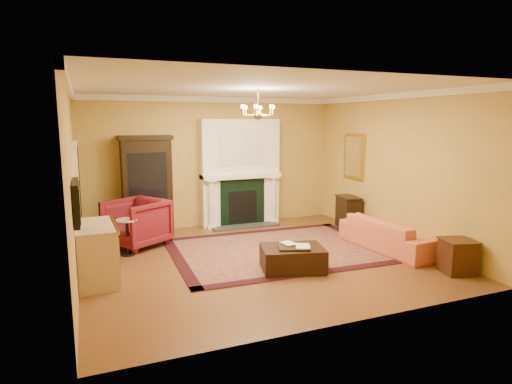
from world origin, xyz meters
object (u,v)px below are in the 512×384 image
china_cabinet (147,188)px  wingback_armchair (136,221)px  commode (96,253)px  console_table (348,213)px  leather_ottoman (292,258)px  pedestal_table (127,234)px  coral_sofa (390,229)px  end_table (457,257)px

china_cabinet → wingback_armchair: 1.09m
wingback_armchair → commode: bearing=-57.5°
console_table → leather_ottoman: console_table is taller
pedestal_table → coral_sofa: size_ratio=0.33×
commode → console_table: bearing=12.1°
end_table → leather_ottoman: 2.67m
leather_ottoman → console_table: bearing=54.3°
wingback_armchair → leather_ottoman: (2.23, -2.38, -0.31)m
coral_sofa → leather_ottoman: size_ratio=2.06×
china_cabinet → coral_sofa: (4.13, -2.95, -0.62)m
coral_sofa → commode: bearing=81.6°
pedestal_table → commode: 1.30m
console_table → leather_ottoman: bearing=-130.2°
commode → pedestal_table: bearing=62.0°
commode → end_table: bearing=-20.5°
china_cabinet → commode: (-1.15, -2.58, -0.58)m
wingback_armchair → leather_ottoman: bearing=10.9°
wingback_armchair → coral_sofa: 4.93m
coral_sofa → china_cabinet: bearing=50.1°
china_cabinet → commode: bearing=-114.9°
leather_ottoman → pedestal_table: bearing=157.2°
china_cabinet → commode: china_cabinet is taller
commode → console_table: (5.51, 1.37, -0.09)m
leather_ottoman → commode: bearing=-178.6°
wingback_armchair → pedestal_table: wingback_armchair is taller
pedestal_table → console_table: size_ratio=0.95×
china_cabinet → leather_ottoman: china_cabinet is taller
commode → console_table: commode is taller
end_table → commode: bearing=161.4°
end_table → leather_ottoman: size_ratio=0.53×
commode → wingback_armchair: bearing=62.8°
pedestal_table → console_table: (4.94, 0.21, -0.04)m
end_table → wingback_armchair: bearing=142.9°
pedestal_table → coral_sofa: 4.95m
china_cabinet → coral_sofa: 5.11m
pedestal_table → coral_sofa: coral_sofa is taller
commode → coral_sofa: commode is taller
commode → end_table: 5.75m
console_table → leather_ottoman: (-2.48, -2.07, -0.15)m
china_cabinet → console_table: (4.36, -1.21, -0.67)m
china_cabinet → end_table: size_ratio=3.86×
commode → leather_ottoman: size_ratio=1.18×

